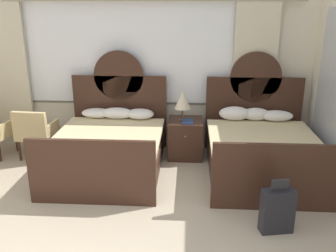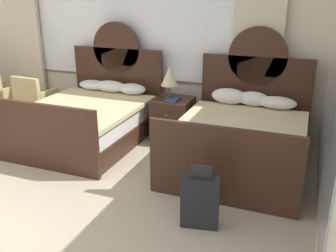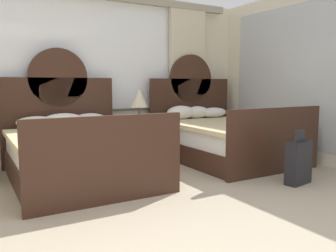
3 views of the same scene
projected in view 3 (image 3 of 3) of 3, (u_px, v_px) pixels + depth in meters
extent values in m
cube|color=beige|center=(66.00, 76.00, 5.51)|extent=(6.46, 0.07, 2.70)
cube|color=#646054|center=(66.00, 53.00, 5.43)|extent=(4.02, 0.02, 1.87)
cube|color=white|center=(66.00, 53.00, 5.42)|extent=(3.94, 0.02, 1.79)
cube|color=beige|center=(187.00, 80.00, 6.48)|extent=(0.74, 0.08, 2.60)
cube|color=beige|center=(326.00, 76.00, 5.19)|extent=(0.07, 4.44, 2.70)
cube|color=#B2B7BC|center=(307.00, 76.00, 5.42)|extent=(0.01, 3.11, 2.27)
cube|color=#382116|center=(80.00, 168.00, 4.49)|extent=(1.60, 2.02, 0.30)
cube|color=white|center=(80.00, 147.00, 4.46)|extent=(1.54, 1.92, 0.25)
cube|color=beige|center=(81.00, 136.00, 4.37)|extent=(1.64, 1.82, 0.06)
cube|color=#382116|center=(60.00, 121.00, 5.32)|extent=(1.68, 0.06, 1.32)
cylinder|color=#382116|center=(58.00, 78.00, 5.25)|extent=(0.88, 0.06, 0.88)
cube|color=#382116|center=(108.00, 160.00, 3.56)|extent=(1.68, 0.06, 0.91)
ellipsoid|color=white|center=(36.00, 122.00, 4.95)|extent=(0.53, 0.30, 0.16)
ellipsoid|color=white|center=(63.00, 120.00, 5.10)|extent=(0.57, 0.26, 0.19)
ellipsoid|color=white|center=(90.00, 119.00, 5.31)|extent=(0.48, 0.32, 0.18)
cube|color=#382116|center=(226.00, 151.00, 5.67)|extent=(1.60, 2.02, 0.30)
cube|color=white|center=(226.00, 134.00, 5.64)|extent=(1.54, 1.92, 0.25)
cube|color=beige|center=(230.00, 125.00, 5.55)|extent=(1.64, 1.82, 0.06)
cube|color=#382116|center=(190.00, 115.00, 6.51)|extent=(1.68, 0.06, 1.32)
cylinder|color=#382116|center=(191.00, 79.00, 6.43)|extent=(0.88, 0.06, 0.88)
cube|color=#382116|center=(276.00, 141.00, 4.74)|extent=(1.68, 0.06, 0.91)
ellipsoid|color=white|center=(181.00, 112.00, 6.14)|extent=(0.54, 0.27, 0.24)
ellipsoid|color=white|center=(197.00, 112.00, 6.34)|extent=(0.48, 0.25, 0.22)
ellipsoid|color=white|center=(213.00, 112.00, 6.49)|extent=(0.56, 0.28, 0.18)
cube|color=#382116|center=(142.00, 141.00, 5.60)|extent=(0.58, 0.58, 0.66)
sphere|color=tan|center=(151.00, 134.00, 5.33)|extent=(0.02, 0.02, 0.02)
cylinder|color=brown|center=(139.00, 120.00, 5.52)|extent=(0.14, 0.14, 0.02)
cylinder|color=brown|center=(139.00, 113.00, 5.51)|extent=(0.03, 0.03, 0.19)
cone|color=beige|center=(139.00, 98.00, 5.48)|extent=(0.27, 0.27, 0.29)
cube|color=navy|center=(148.00, 120.00, 5.48)|extent=(0.18, 0.26, 0.03)
cube|color=black|center=(299.00, 162.00, 4.30)|extent=(0.40, 0.23, 0.54)
cube|color=#232326|center=(300.00, 135.00, 4.26)|extent=(0.21, 0.06, 0.13)
cylinder|color=black|center=(291.00, 184.00, 4.24)|extent=(0.05, 0.03, 0.05)
cylinder|color=black|center=(304.00, 180.00, 4.43)|extent=(0.05, 0.03, 0.05)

